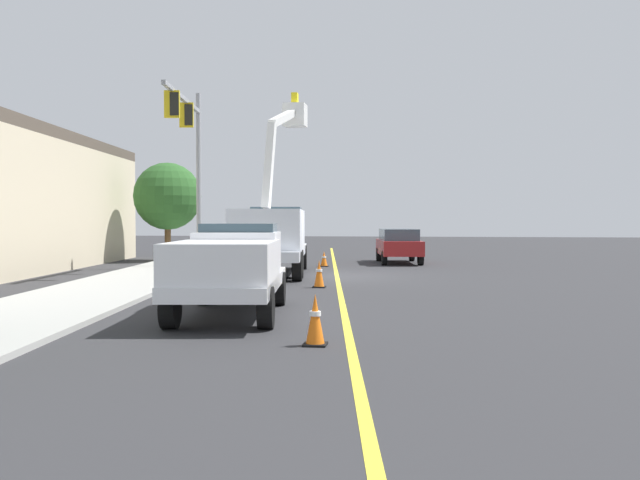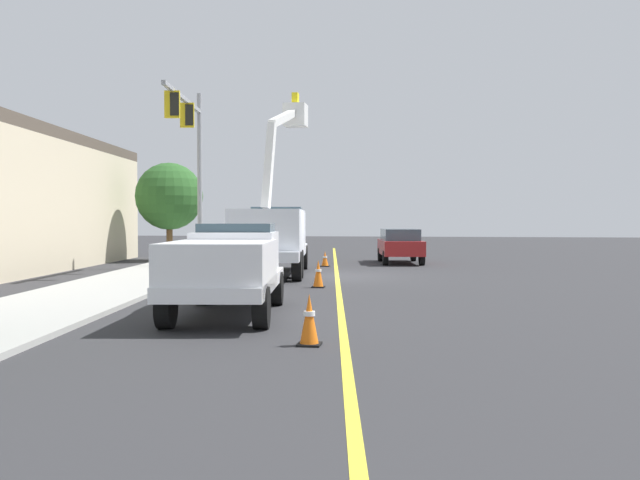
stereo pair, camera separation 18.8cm
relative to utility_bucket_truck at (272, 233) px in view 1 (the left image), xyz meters
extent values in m
plane|color=#2D2D30|center=(-0.60, -2.63, -1.62)|extent=(120.00, 120.00, 0.00)
cube|color=#9E9E99|center=(-1.55, 4.37, -1.56)|extent=(59.94, 11.59, 0.12)
cube|color=yellow|center=(-0.60, -2.63, -1.62)|extent=(49.57, 6.84, 0.01)
cube|color=white|center=(-0.19, -0.01, -0.72)|extent=(8.46, 3.57, 0.36)
cube|color=white|center=(2.41, 0.34, 0.05)|extent=(2.91, 2.68, 1.60)
cube|color=#384C56|center=(2.61, 0.37, 0.75)|extent=(2.07, 2.32, 0.64)
cube|color=white|center=(-1.17, -0.14, 0.00)|extent=(5.54, 3.18, 1.80)
cube|color=white|center=(-2.25, -0.37, 2.49)|extent=(1.06, 0.38, 3.14)
cube|color=white|center=(-0.35, -0.55, 4.48)|extent=(3.14, 0.57, 1.17)
cube|color=white|center=(1.17, -0.70, 4.78)|extent=(0.90, 0.90, 0.90)
cube|color=yellow|center=(1.17, -0.70, 5.38)|extent=(0.36, 0.24, 0.60)
cylinder|color=black|center=(2.50, 1.49, -1.10)|extent=(1.08, 0.48, 1.04)
cylinder|color=black|center=(2.80, -0.74, -1.10)|extent=(1.08, 0.48, 1.04)
cylinder|color=black|center=(-1.80, 0.91, -1.10)|extent=(1.08, 0.48, 1.04)
cylinder|color=black|center=(-1.50, -1.32, -1.10)|extent=(1.08, 0.48, 1.04)
cylinder|color=black|center=(-3.10, 0.73, -1.10)|extent=(1.08, 0.48, 1.04)
cylinder|color=black|center=(-2.80, -1.50, -1.10)|extent=(1.08, 0.48, 1.04)
cube|color=white|center=(-11.28, -1.50, -0.87)|extent=(5.83, 2.83, 0.30)
cube|color=white|center=(-10.06, -1.34, -0.32)|extent=(2.26, 2.18, 1.10)
cube|color=#384C56|center=(-9.86, -1.31, 0.16)|extent=(1.57, 1.93, 0.56)
cube|color=white|center=(-12.28, -1.64, -0.47)|extent=(3.61, 2.53, 1.10)
cylinder|color=black|center=(-9.58, -0.32, -1.20)|extent=(0.87, 0.41, 0.84)
cylinder|color=black|center=(-9.32, -2.19, -1.20)|extent=(0.87, 0.41, 0.84)
cylinder|color=black|center=(-13.24, -0.81, -1.20)|extent=(0.87, 0.41, 0.84)
cylinder|color=black|center=(-12.99, -2.69, -1.20)|extent=(0.87, 0.41, 0.84)
cube|color=maroon|center=(7.54, -4.75, -0.83)|extent=(5.01, 2.52, 0.70)
cube|color=#384C56|center=(7.68, -4.73, -0.23)|extent=(3.65, 2.12, 0.60)
cylinder|color=black|center=(6.03, -5.82, -1.28)|extent=(0.71, 0.33, 0.68)
cylinder|color=black|center=(5.80, -4.12, -1.28)|extent=(0.71, 0.33, 0.68)
cylinder|color=black|center=(9.27, -5.38, -1.28)|extent=(0.71, 0.33, 0.68)
cylinder|color=black|center=(9.04, -3.69, -1.28)|extent=(0.71, 0.33, 0.68)
cube|color=black|center=(-14.56, -3.91, -1.60)|extent=(0.40, 0.40, 0.04)
cone|color=orange|center=(-14.56, -3.91, -1.16)|extent=(0.32, 0.32, 0.85)
cylinder|color=white|center=(-14.56, -3.91, -1.07)|extent=(0.20, 0.20, 0.08)
cube|color=black|center=(-4.86, -2.57, -1.60)|extent=(0.40, 0.40, 0.04)
cone|color=orange|center=(-4.86, -2.57, -1.16)|extent=(0.32, 0.32, 0.84)
cylinder|color=white|center=(-4.86, -2.57, -1.08)|extent=(0.20, 0.20, 0.08)
cube|color=black|center=(4.56, -1.43, -1.60)|extent=(0.40, 0.40, 0.04)
cone|color=orange|center=(4.56, -1.43, -1.25)|extent=(0.32, 0.32, 0.66)
cylinder|color=white|center=(4.56, -1.43, -1.18)|extent=(0.20, 0.20, 0.08)
cylinder|color=gray|center=(2.95, 3.97, 2.25)|extent=(0.22, 0.22, 7.74)
cube|color=gray|center=(-0.23, 3.54, 5.32)|extent=(6.39, 1.02, 0.16)
cube|color=gold|center=(0.41, 3.62, 4.77)|extent=(0.19, 0.57, 1.00)
cube|color=black|center=(0.42, 3.52, 4.77)|extent=(0.24, 0.34, 0.84)
cube|color=gold|center=(-2.14, 3.28, 4.77)|extent=(0.19, 0.57, 1.00)
cube|color=black|center=(-2.13, 3.18, 4.77)|extent=(0.24, 0.34, 0.84)
cylinder|color=brown|center=(7.65, 7.22, -0.55)|extent=(0.32, 0.32, 2.14)
sphere|color=#285623|center=(7.65, 7.22, 1.75)|extent=(3.50, 3.50, 3.50)
camera|label=1|loc=(-25.88, -5.61, 0.54)|focal=37.75mm
camera|label=2|loc=(-25.85, -5.80, 0.54)|focal=37.75mm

